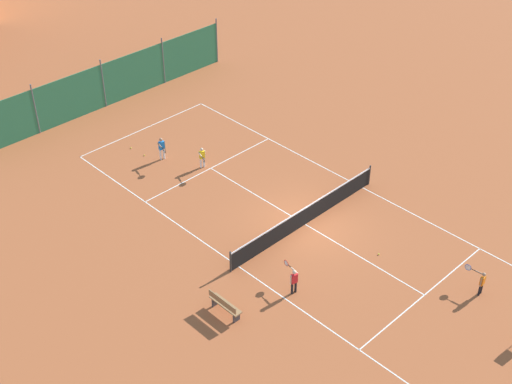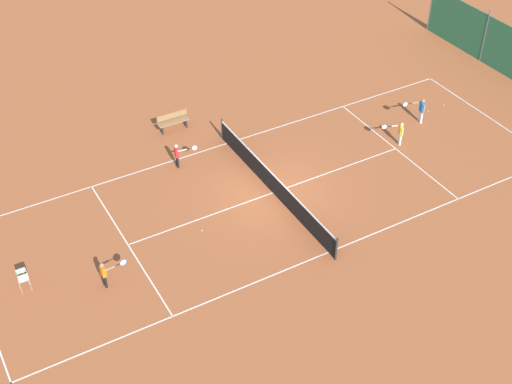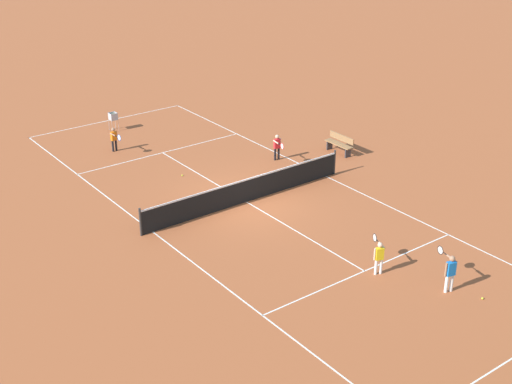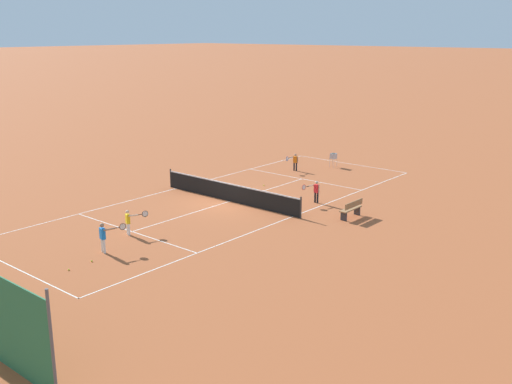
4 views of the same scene
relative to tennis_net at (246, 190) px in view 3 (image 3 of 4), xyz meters
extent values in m
plane|color=#A8542D|center=(0.00, 0.00, -0.50)|extent=(600.00, 600.00, 0.00)
cube|color=white|center=(0.00, -11.90, -0.50)|extent=(8.25, 0.05, 0.01)
cube|color=white|center=(-4.10, 0.00, -0.50)|extent=(0.05, 23.85, 0.01)
cube|color=white|center=(4.10, 0.00, -0.50)|extent=(0.05, 23.85, 0.01)
cube|color=white|center=(0.00, 6.40, -0.50)|extent=(8.20, 0.05, 0.01)
cube|color=white|center=(0.00, -6.40, -0.50)|extent=(8.20, 0.05, 0.01)
cube|color=white|center=(0.00, 0.00, -0.50)|extent=(0.05, 12.80, 0.01)
cylinder|color=#2D2D2D|center=(-4.55, 0.00, 0.03)|extent=(0.08, 0.08, 1.06)
cylinder|color=#2D2D2D|center=(4.55, 0.00, 0.03)|extent=(0.08, 0.08, 1.06)
cube|color=black|center=(0.00, 0.00, -0.04)|extent=(9.10, 0.02, 0.91)
cube|color=white|center=(0.00, 0.00, 0.43)|extent=(9.10, 0.04, 0.06)
cylinder|color=black|center=(1.53, -7.90, -0.24)|extent=(0.09, 0.09, 0.52)
cylinder|color=black|center=(1.70, -7.88, -0.24)|extent=(0.09, 0.09, 0.52)
cube|color=orange|center=(1.62, -7.89, 0.22)|extent=(0.26, 0.17, 0.40)
sphere|color=#A37556|center=(1.62, -7.89, 0.53)|extent=(0.16, 0.16, 0.16)
cylinder|color=#A37556|center=(1.46, -7.90, 0.22)|extent=(0.06, 0.06, 0.40)
cylinder|color=#A37556|center=(1.75, -7.67, 0.38)|extent=(0.10, 0.41, 0.06)
cylinder|color=black|center=(1.73, -7.38, 0.38)|extent=(0.05, 0.19, 0.03)
torus|color=#1E4CB2|center=(1.70, -7.15, 0.38)|extent=(0.05, 0.28, 0.28)
cylinder|color=silver|center=(1.70, -7.15, 0.38)|extent=(0.03, 0.25, 0.25)
cylinder|color=black|center=(-3.69, -2.65, -0.23)|extent=(0.10, 0.10, 0.55)
cylinder|color=black|center=(-3.52, -2.68, -0.23)|extent=(0.10, 0.10, 0.55)
cube|color=red|center=(-3.60, -2.67, 0.26)|extent=(0.29, 0.19, 0.42)
sphere|color=beige|center=(-3.60, -2.67, 0.58)|extent=(0.17, 0.17, 0.17)
cylinder|color=beige|center=(-3.77, -2.64, 0.26)|extent=(0.06, 0.06, 0.42)
cylinder|color=beige|center=(-3.40, -2.49, 0.42)|extent=(0.13, 0.43, 0.06)
cylinder|color=black|center=(-3.35, -2.18, 0.42)|extent=(0.06, 0.20, 0.03)
torus|color=red|center=(-3.31, -1.95, 0.42)|extent=(0.07, 0.28, 0.28)
cylinder|color=silver|center=(-3.31, -1.95, 0.42)|extent=(0.05, 0.25, 0.25)
cylinder|color=white|center=(-1.10, 8.75, -0.21)|extent=(0.10, 0.10, 0.58)
cylinder|color=white|center=(-1.28, 8.80, -0.21)|extent=(0.10, 0.10, 0.58)
cube|color=blue|center=(-1.19, 8.77, 0.31)|extent=(0.31, 0.22, 0.45)
sphere|color=#A37556|center=(-1.19, 8.77, 0.65)|extent=(0.18, 0.18, 0.18)
cylinder|color=#A37556|center=(-1.02, 8.73, 0.31)|extent=(0.07, 0.07, 0.45)
cylinder|color=#A37556|center=(-1.42, 8.60, 0.49)|extent=(0.17, 0.45, 0.07)
cylinder|color=black|center=(-1.50, 8.28, 0.49)|extent=(0.08, 0.21, 0.03)
torus|color=black|center=(-1.55, 8.04, 0.49)|extent=(0.09, 0.28, 0.28)
cylinder|color=silver|center=(-1.55, 8.04, 0.49)|extent=(0.06, 0.24, 0.25)
cylinder|color=white|center=(-0.14, 6.74, -0.24)|extent=(0.09, 0.09, 0.53)
cylinder|color=white|center=(-0.30, 6.80, -0.24)|extent=(0.09, 0.09, 0.53)
cube|color=yellow|center=(-0.22, 6.77, 0.23)|extent=(0.29, 0.23, 0.41)
sphere|color=beige|center=(-0.22, 6.77, 0.54)|extent=(0.16, 0.16, 0.16)
cylinder|color=beige|center=(-0.07, 6.71, 0.23)|extent=(0.06, 0.06, 0.41)
cylinder|color=beige|center=(-0.45, 6.64, 0.39)|extent=(0.20, 0.40, 0.06)
cylinder|color=black|center=(-0.55, 6.36, 0.39)|extent=(0.09, 0.18, 0.03)
torus|color=black|center=(-0.64, 6.14, 0.39)|extent=(0.12, 0.27, 0.28)
cylinder|color=silver|center=(-0.64, 6.14, 0.39)|extent=(0.09, 0.23, 0.25)
sphere|color=#CCE033|center=(-1.67, 9.67, -0.47)|extent=(0.07, 0.07, 0.07)
sphere|color=#CCE033|center=(0.67, -3.61, -0.47)|extent=(0.07, 0.07, 0.07)
cylinder|color=#B7B7BC|center=(0.22, -10.57, -0.22)|extent=(0.02, 0.02, 0.55)
cylinder|color=#B7B7BC|center=(0.56, -10.57, -0.22)|extent=(0.02, 0.02, 0.55)
cylinder|color=#B7B7BC|center=(0.22, -10.23, -0.22)|extent=(0.02, 0.02, 0.55)
cylinder|color=#B7B7BC|center=(0.56, -10.23, -0.22)|extent=(0.02, 0.02, 0.55)
cube|color=#B7B7BC|center=(0.39, -10.40, 0.06)|extent=(0.34, 0.34, 0.02)
cube|color=#B7B7BC|center=(0.39, -10.57, 0.22)|extent=(0.34, 0.02, 0.34)
cube|color=#B7B7BC|center=(0.39, -10.23, 0.22)|extent=(0.34, 0.02, 0.34)
cube|color=#B7B7BC|center=(0.22, -10.40, 0.22)|extent=(0.02, 0.34, 0.34)
cube|color=#B7B7BC|center=(0.56, -10.40, 0.22)|extent=(0.02, 0.34, 0.34)
sphere|color=#CCE033|center=(0.42, -10.43, 0.10)|extent=(0.07, 0.07, 0.07)
sphere|color=#CCE033|center=(0.37, -10.27, 0.10)|extent=(0.07, 0.07, 0.07)
sphere|color=#CCE033|center=(0.45, -10.51, 0.10)|extent=(0.07, 0.07, 0.07)
sphere|color=#CCE033|center=(0.44, -10.53, 0.10)|extent=(0.07, 0.07, 0.07)
sphere|color=#CCE033|center=(0.38, -10.50, 0.10)|extent=(0.07, 0.07, 0.07)
sphere|color=#CCE033|center=(0.38, -10.34, 0.10)|extent=(0.07, 0.07, 0.07)
sphere|color=#CCE033|center=(0.34, -10.32, 0.16)|extent=(0.07, 0.07, 0.07)
sphere|color=#CCE033|center=(0.34, -10.28, 0.16)|extent=(0.07, 0.07, 0.07)
sphere|color=#CCE033|center=(0.36, -10.39, 0.16)|extent=(0.07, 0.07, 0.07)
sphere|color=#CCE033|center=(0.29, -10.34, 0.16)|extent=(0.07, 0.07, 0.07)
sphere|color=#CCE033|center=(0.31, -10.35, 0.16)|extent=(0.07, 0.07, 0.07)
sphere|color=#CCE033|center=(0.44, -10.33, 0.16)|extent=(0.07, 0.07, 0.07)
sphere|color=#CCE033|center=(0.36, -10.36, 0.21)|extent=(0.07, 0.07, 0.07)
sphere|color=#CCE033|center=(0.27, -10.51, 0.21)|extent=(0.07, 0.07, 0.07)
sphere|color=#CCE033|center=(0.42, -10.32, 0.21)|extent=(0.07, 0.07, 0.07)
sphere|color=#CCE033|center=(0.44, -10.26, 0.21)|extent=(0.07, 0.07, 0.07)
sphere|color=#CCE033|center=(0.28, -10.31, 0.21)|extent=(0.07, 0.07, 0.07)
cube|color=olive|center=(-6.30, -1.62, -0.06)|extent=(0.36, 1.50, 0.05)
cube|color=olive|center=(-6.46, -1.62, 0.20)|extent=(0.04, 1.50, 0.28)
cube|color=#333338|center=(-6.30, -1.02, -0.28)|extent=(0.32, 0.06, 0.44)
cube|color=#333338|center=(-6.30, -2.22, -0.28)|extent=(0.32, 0.06, 0.44)
camera|label=1|loc=(-19.24, -16.50, 19.15)|focal=50.00mm
camera|label=2|loc=(19.64, -11.95, 17.98)|focal=50.00mm
camera|label=3|loc=(14.51, 19.98, 11.34)|focal=50.00mm
camera|label=4|loc=(-20.38, 22.04, 8.09)|focal=42.00mm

